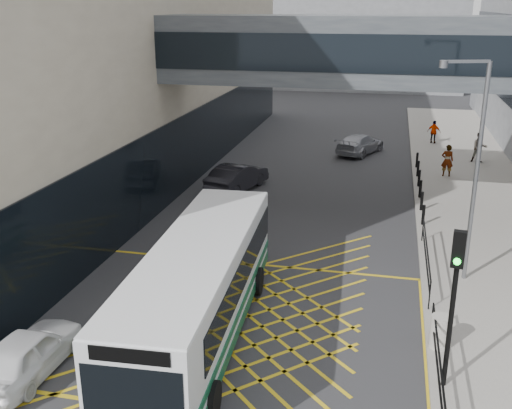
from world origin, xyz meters
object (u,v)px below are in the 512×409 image
Objects in this scene: car_white at (28,352)px; pedestrian_c at (434,132)px; pedestrian_b at (479,148)px; litter_bin at (440,332)px; pedestrian_a at (447,160)px; car_dark at (237,177)px; traffic_light at (454,288)px; street_lamp at (473,160)px; car_silver at (360,143)px; bus at (200,287)px.

pedestrian_c is (12.05, 30.80, 0.29)m from car_white.
pedestrian_b is 1.17× the size of pedestrian_c.
car_white is at bearing -161.82° from litter_bin.
car_white is 2.28× the size of pedestrian_a.
pedestrian_b is at bearing -118.04° from car_white.
traffic_light is at bearing 136.97° from car_dark.
pedestrian_a is at bearing 95.09° from traffic_light.
street_lamp is at bearing 85.97° from pedestrian_a.
street_lamp is at bearing 126.00° from car_silver.
traffic_light reaches higher than pedestrian_b.
bus is 21.11m from pedestrian_a.
car_silver is 2.81× the size of pedestrian_c.
pedestrian_c is at bearing -110.20° from car_white.
car_silver is 6.05m from pedestrian_c.
car_white is 33.07m from pedestrian_c.
pedestrian_c is at bearing -121.77° from car_silver.
traffic_light is 2.36× the size of pedestrian_b.
litter_bin is at bearing 83.47° from pedestrian_a.
street_lamp is (4.66, -18.81, 3.82)m from car_silver.
car_dark is at bearing 80.97° from car_silver.
car_dark is at bearing 124.48° from litter_bin.
pedestrian_c is (-2.43, 4.90, -0.13)m from pedestrian_b.
traffic_light reaches higher than pedestrian_c.
litter_bin is (3.67, -23.67, -0.04)m from car_silver.
pedestrian_b is at bearing -131.52° from car_dark.
car_white is at bearing -161.92° from street_lamp.
car_dark is at bearing 130.27° from traffic_light.
traffic_light reaches higher than car_dark.
bus is at bearing 178.79° from traffic_light.
bus reaches higher than pedestrian_c.
pedestrian_c reaches higher than car_white.
bus is at bearing -142.63° from car_white.
street_lamp reaches higher than litter_bin.
bus is 29.09m from pedestrian_c.
pedestrian_b reaches higher than car_silver.
pedestrian_a is at bearing -140.76° from car_dark.
street_lamp reaches higher than car_white.
car_white reaches higher than litter_bin.
car_white is 2.24× the size of pedestrian_b.
car_white is at bearing 97.34° from car_silver.
car_silver is 23.95m from litter_bin.
pedestrian_a is (1.49, 18.67, 0.42)m from litter_bin.
car_silver is at bearing -46.05° from pedestrian_a.
pedestrian_c is (4.88, 3.57, 0.26)m from car_silver.
traffic_light is at bearing -170.41° from car_white.
car_white is 15.02m from street_lamp.
pedestrian_c is at bearing 70.75° from bus.
street_lamp is 6.29m from litter_bin.
traffic_light is (10.83, 1.60, 2.33)m from car_white.
pedestrian_a reaches higher than car_dark.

